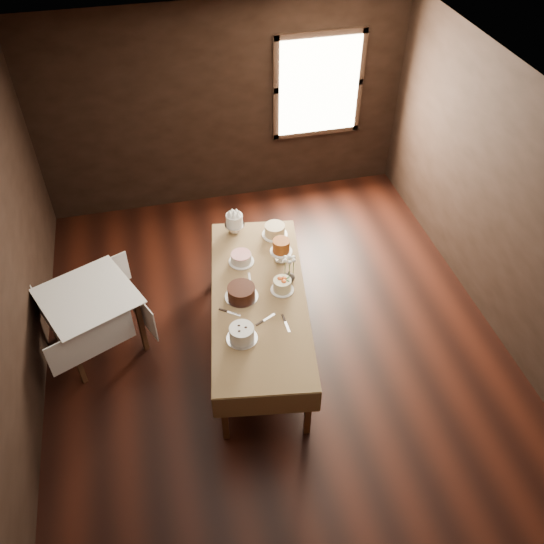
{
  "coord_description": "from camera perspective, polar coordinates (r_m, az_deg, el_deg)",
  "views": [
    {
      "loc": [
        -1.01,
        -4.03,
        4.97
      ],
      "look_at": [
        0.0,
        0.2,
        0.95
      ],
      "focal_mm": 37.73,
      "sensor_mm": 36.0,
      "label": 1
    }
  ],
  "objects": [
    {
      "name": "wall_back",
      "position": [
        7.95,
        -4.86,
        15.93
      ],
      "size": [
        5.0,
        0.02,
        2.8
      ],
      "primitive_type": "cube",
      "color": "black",
      "rests_on": "ground"
    },
    {
      "name": "cake_caramel",
      "position": [
        6.26,
        0.91,
        2.08
      ],
      "size": [
        0.26,
        0.26,
        0.29
      ],
      "color": "white",
      "rests_on": "display_table"
    },
    {
      "name": "cake_speckled",
      "position": [
        6.63,
        0.28,
        4.16
      ],
      "size": [
        0.3,
        0.3,
        0.14
      ],
      "color": "white",
      "rests_on": "display_table"
    },
    {
      "name": "cake_server_c",
      "position": [
        6.13,
        -2.25,
        -0.55
      ],
      "size": [
        0.05,
        0.24,
        0.01
      ],
      "primitive_type": "cube",
      "rotation": [
        0.0,
        0.0,
        1.46
      ],
      "color": "silver",
      "rests_on": "display_table"
    },
    {
      "name": "cake_flowers",
      "position": [
        5.94,
        1.03,
        -1.36
      ],
      "size": [
        0.25,
        0.25,
        0.14
      ],
      "color": "white",
      "rests_on": "display_table"
    },
    {
      "name": "flower_bouquet",
      "position": [
        5.92,
        1.74,
        0.87
      ],
      "size": [
        0.14,
        0.14,
        0.2
      ],
      "primitive_type": null,
      "color": "white",
      "rests_on": "flower_vase"
    },
    {
      "name": "cake_swirl",
      "position": [
        5.48,
        -3.04,
        -6.18
      ],
      "size": [
        0.3,
        0.3,
        0.15
      ],
      "color": "silver",
      "rests_on": "display_table"
    },
    {
      "name": "cake_lattice",
      "position": [
        6.29,
        -3.09,
        1.35
      ],
      "size": [
        0.28,
        0.28,
        0.11
      ],
      "color": "white",
      "rests_on": "display_table"
    },
    {
      "name": "wall_right",
      "position": [
        6.43,
        22.79,
        5.28
      ],
      "size": [
        0.02,
        6.0,
        2.8
      ],
      "primitive_type": "cube",
      "color": "black",
      "rests_on": "ground"
    },
    {
      "name": "cake_chocolate",
      "position": [
        5.88,
        -3.08,
        -2.05
      ],
      "size": [
        0.38,
        0.38,
        0.13
      ],
      "color": "silver",
      "rests_on": "display_table"
    },
    {
      "name": "cake_server_b",
      "position": [
        5.63,
        1.53,
        -5.46
      ],
      "size": [
        0.04,
        0.24,
        0.01
      ],
      "primitive_type": "cube",
      "rotation": [
        0.0,
        0.0,
        -1.52
      ],
      "color": "silver",
      "rests_on": "display_table"
    },
    {
      "name": "cake_server_a",
      "position": [
        5.71,
        -0.31,
        -4.54
      ],
      "size": [
        0.23,
        0.13,
        0.01
      ],
      "primitive_type": "cube",
      "rotation": [
        0.0,
        0.0,
        0.47
      ],
      "color": "silver",
      "rests_on": "display_table"
    },
    {
      "name": "cake_server_e",
      "position": [
        5.76,
        -3.84,
        -4.16
      ],
      "size": [
        0.21,
        0.16,
        0.01
      ],
      "primitive_type": "cube",
      "rotation": [
        0.0,
        0.0,
        -0.62
      ],
      "color": "silver",
      "rests_on": "display_table"
    },
    {
      "name": "floor",
      "position": [
        6.48,
        0.41,
        -7.35
      ],
      "size": [
        5.0,
        6.0,
        0.01
      ],
      "primitive_type": "cube",
      "color": "black",
      "rests_on": "ground"
    },
    {
      "name": "window",
      "position": [
        8.08,
        4.71,
        17.97
      ],
      "size": [
        1.1,
        0.05,
        1.3
      ],
      "primitive_type": "cube",
      "color": "#FFEABF",
      "rests_on": "wall_back"
    },
    {
      "name": "display_table",
      "position": [
        5.97,
        -1.33,
        -2.75
      ],
      "size": [
        1.35,
        2.6,
        0.77
      ],
      "rotation": [
        0.0,
        0.0,
        -0.16
      ],
      "color": "#3F2211",
      "rests_on": "ground"
    },
    {
      "name": "flower_vase",
      "position": [
        6.05,
        1.71,
        -0.45
      ],
      "size": [
        0.16,
        0.16,
        0.13
      ],
      "primitive_type": "imported",
      "rotation": [
        0.0,
        0.0,
        3.46
      ],
      "color": "#2D2823",
      "rests_on": "display_table"
    },
    {
      "name": "cake_meringue",
      "position": [
        6.67,
        -3.76,
        4.83
      ],
      "size": [
        0.26,
        0.26,
        0.25
      ],
      "color": "silver",
      "rests_on": "display_table"
    },
    {
      "name": "ceiling",
      "position": [
        4.69,
        0.59,
        15.15
      ],
      "size": [
        5.0,
        6.0,
        0.01
      ],
      "primitive_type": "cube",
      "color": "beige",
      "rests_on": "wall_back"
    },
    {
      "name": "wall_left",
      "position": [
        5.59,
        -25.29,
        -2.0
      ],
      "size": [
        0.02,
        6.0,
        2.8
      ],
      "primitive_type": "cube",
      "color": "black",
      "rests_on": "ground"
    },
    {
      "name": "side_table",
      "position": [
        6.29,
        -17.79,
        -2.82
      ],
      "size": [
        1.2,
        1.2,
        0.77
      ],
      "rotation": [
        0.0,
        0.0,
        0.42
      ],
      "color": "#3F2211",
      "rests_on": "ground"
    }
  ]
}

